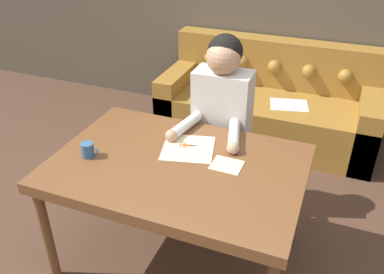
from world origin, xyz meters
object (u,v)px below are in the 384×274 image
object	(u,v)px
couch	(268,106)
mug	(88,150)
person	(221,124)
dining_table	(178,173)
scissors	(189,146)

from	to	relation	value
couch	mug	size ratio (longest dim) A/B	18.11
person	dining_table	bearing A→B (deg)	-95.30
mug	dining_table	bearing A→B (deg)	13.95
dining_table	couch	distance (m)	1.90
dining_table	scissors	xyz separation A→B (m)	(-0.01, 0.20, 0.07)
dining_table	couch	size ratio (longest dim) A/B	0.72
couch	scissors	xyz separation A→B (m)	(-0.18, -1.65, 0.45)
couch	scissors	size ratio (longest dim) A/B	10.36
mug	couch	bearing A→B (deg)	70.79
person	couch	bearing A→B (deg)	84.90
person	scissors	world-z (taller)	person
scissors	mug	world-z (taller)	mug
person	scissors	size ratio (longest dim) A/B	6.83
dining_table	couch	world-z (taller)	couch
person	mug	xyz separation A→B (m)	(-0.58, -0.77, 0.10)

